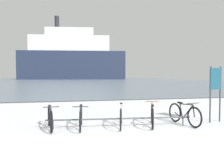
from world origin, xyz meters
name	(u,v)px	position (x,y,z in m)	size (l,w,h in m)	color
ground	(73,82)	(0.00, 53.90, -0.04)	(80.00, 132.00, 0.08)	white
bike_rack	(120,119)	(-0.55, 2.49, 0.27)	(4.60, 0.46, 0.31)	#4C5156
bicycle_0	(50,118)	(-2.71, 2.74, 0.34)	(0.46, 1.61, 0.75)	black
bicycle_1	(81,117)	(-1.78, 2.65, 0.34)	(0.46, 1.66, 0.75)	black
bicycle_2	(121,116)	(-0.52, 2.56, 0.36)	(0.58, 1.62, 0.79)	black
bicycle_3	(152,115)	(0.51, 2.48, 0.34)	(0.69, 1.56, 0.76)	black
bicycle_4	(184,114)	(1.63, 2.44, 0.35)	(0.46, 1.65, 0.78)	black
info_sign	(215,85)	(2.90, 2.58, 1.32)	(0.54, 0.18, 1.96)	#33383D
ferry_ship	(72,58)	(0.96, 81.95, 7.84)	(39.40, 14.35, 23.38)	#232D47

